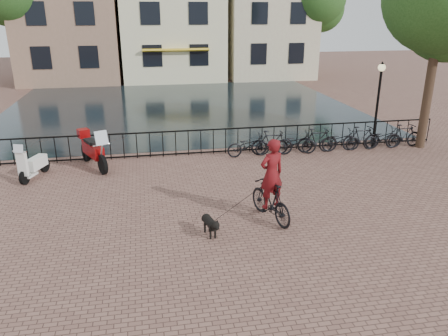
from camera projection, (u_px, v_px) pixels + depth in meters
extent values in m
plane|color=brown|center=(248.00, 260.00, 10.07)|extent=(100.00, 100.00, 0.00)
plane|color=black|center=(180.00, 107.00, 26.05)|extent=(20.00, 20.00, 0.00)
cube|color=black|center=(201.00, 130.00, 17.12)|extent=(20.00, 0.05, 0.05)
cube|color=black|center=(201.00, 152.00, 17.43)|extent=(20.00, 0.05, 0.05)
cube|color=#82624B|center=(68.00, 2.00, 34.45)|extent=(7.50, 9.00, 12.00)
cube|color=beige|center=(170.00, 9.00, 36.00)|extent=(8.00, 9.00, 11.00)
cube|color=gold|center=(176.00, 50.00, 32.64)|extent=(5.00, 0.60, 0.15)
cube|color=#C2AD90|center=(264.00, 0.00, 37.12)|extent=(7.00, 9.00, 12.50)
cylinder|color=black|center=(17.00, 43.00, 32.04)|extent=(0.36, 0.36, 6.30)
cylinder|color=black|center=(430.00, 80.00, 17.44)|extent=(0.36, 0.36, 5.60)
cylinder|color=black|center=(313.00, 41.00, 36.07)|extent=(0.36, 0.36, 5.95)
cylinder|color=black|center=(377.00, 110.00, 17.79)|extent=(0.10, 0.10, 3.20)
sphere|color=beige|center=(382.00, 68.00, 17.21)|extent=(0.30, 0.30, 0.30)
imported|color=black|center=(271.00, 200.00, 11.84)|extent=(1.11, 2.05, 1.18)
imported|color=#5E0E11|center=(272.00, 167.00, 11.52)|extent=(0.97, 0.78, 2.32)
imported|color=black|center=(249.00, 145.00, 17.06)|extent=(1.74, 0.68, 0.90)
imported|color=black|center=(272.00, 143.00, 17.21)|extent=(1.71, 0.67, 1.00)
imported|color=black|center=(295.00, 143.00, 17.39)|extent=(1.78, 0.83, 0.90)
imported|color=black|center=(317.00, 140.00, 17.54)|extent=(1.69, 0.57, 1.00)
imported|color=black|center=(339.00, 140.00, 17.72)|extent=(1.73, 0.63, 0.90)
imported|color=black|center=(361.00, 138.00, 17.86)|extent=(1.68, 0.53, 1.00)
imported|color=black|center=(382.00, 138.00, 18.04)|extent=(1.74, 0.67, 0.90)
imported|color=black|center=(404.00, 136.00, 18.19)|extent=(1.70, 0.61, 1.00)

